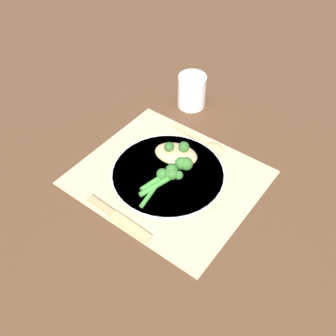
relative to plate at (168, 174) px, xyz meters
name	(u,v)px	position (x,y,z in m)	size (l,w,h in m)	color
ground_plane	(168,178)	(0.00, 0.00, -0.01)	(3.00, 3.00, 0.00)	brown
placemat	(168,177)	(0.00, 0.00, -0.01)	(0.40, 0.35, 0.00)	#C6B289
plate	(168,174)	(0.00, 0.00, 0.00)	(0.26, 0.26, 0.01)	white
chicken_fillet	(176,154)	(0.01, -0.05, 0.02)	(0.12, 0.09, 0.03)	tan
pesto_dollop_primary	(185,148)	(0.00, -0.06, 0.04)	(0.03, 0.03, 0.03)	#336628
pesto_dollop_secondary	(169,147)	(0.03, -0.04, 0.04)	(0.02, 0.02, 0.02)	#336628
broccoli_stalk_right	(179,167)	(-0.02, -0.02, 0.02)	(0.06, 0.13, 0.03)	green
broccoli_stalk_rear	(170,175)	(-0.01, 0.01, 0.02)	(0.05, 0.11, 0.03)	green
broccoli_stalk_front	(162,178)	(-0.01, 0.03, 0.02)	(0.03, 0.12, 0.03)	green
knife	(117,217)	(0.02, 0.16, -0.01)	(0.18, 0.02, 0.01)	tan
spoon	(209,145)	(-0.02, -0.15, 0.00)	(0.17, 0.04, 0.01)	tan
water_glass	(192,91)	(0.12, -0.26, 0.03)	(0.08, 0.08, 0.09)	white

